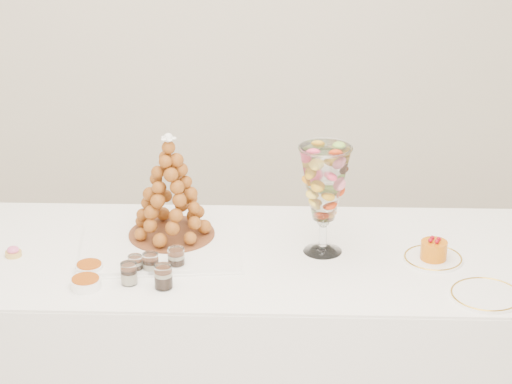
{
  "coord_description": "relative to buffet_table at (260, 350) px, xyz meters",
  "views": [
    {
      "loc": [
        -0.02,
        -2.78,
        2.29
      ],
      "look_at": [
        0.09,
        0.22,
        0.99
      ],
      "focal_mm": 70.0,
      "sensor_mm": 36.0,
      "label": 1
    }
  ],
  "objects": [
    {
      "name": "mousse_cake",
      "position": [
        0.57,
        -0.07,
        0.42
      ],
      "size": [
        0.09,
        0.09,
        0.08
      ],
      "color": "#CB6509",
      "rests_on": "cake_plate"
    },
    {
      "name": "croquembouche",
      "position": [
        -0.3,
        0.12,
        0.58
      ],
      "size": [
        0.3,
        0.3,
        0.37
      ],
      "rotation": [
        0.0,
        0.0,
        0.08
      ],
      "color": "brown",
      "rests_on": "lace_tray"
    },
    {
      "name": "ramekin_front",
      "position": [
        -0.56,
        -0.22,
        0.4
      ],
      "size": [
        0.1,
        0.1,
        0.03
      ],
      "primitive_type": "cylinder",
      "color": "white",
      "rests_on": "buffet_table"
    },
    {
      "name": "ramekin_back",
      "position": [
        -0.56,
        -0.11,
        0.4
      ],
      "size": [
        0.09,
        0.09,
        0.03
      ],
      "primitive_type": "cylinder",
      "color": "white",
      "rests_on": "buffet_table"
    },
    {
      "name": "verrine_a",
      "position": [
        -0.41,
        -0.13,
        0.41
      ],
      "size": [
        0.06,
        0.06,
        0.06
      ],
      "primitive_type": "cylinder",
      "rotation": [
        0.0,
        0.0,
        -0.26
      ],
      "color": "white",
      "rests_on": "buffet_table"
    },
    {
      "name": "verrine_e",
      "position": [
        -0.31,
        -0.22,
        0.42
      ],
      "size": [
        0.06,
        0.06,
        0.08
      ],
      "primitive_type": "cylinder",
      "rotation": [
        0.0,
        0.0,
        0.04
      ],
      "color": "white",
      "rests_on": "buffet_table"
    },
    {
      "name": "pink_tart",
      "position": [
        -0.83,
        0.02,
        0.4
      ],
      "size": [
        0.06,
        0.06,
        0.04
      ],
      "color": "tan",
      "rests_on": "buffet_table"
    },
    {
      "name": "buffet_table",
      "position": [
        0.0,
        0.0,
        0.0
      ],
      "size": [
        2.06,
        0.94,
        0.76
      ],
      "rotation": [
        0.0,
        0.0,
        -0.07
      ],
      "color": "white",
      "rests_on": "ground"
    },
    {
      "name": "verrine_d",
      "position": [
        -0.43,
        -0.19,
        0.42
      ],
      "size": [
        0.06,
        0.06,
        0.07
      ],
      "primitive_type": "cylinder",
      "rotation": [
        0.0,
        0.0,
        0.12
      ],
      "color": "white",
      "rests_on": "buffet_table"
    },
    {
      "name": "cake_plate",
      "position": [
        0.58,
        -0.06,
        0.39
      ],
      "size": [
        0.2,
        0.2,
        0.01
      ],
      "primitive_type": "cylinder",
      "color": "white",
      "rests_on": "buffet_table"
    },
    {
      "name": "spare_plate",
      "position": [
        0.69,
        -0.32,
        0.39
      ],
      "size": [
        0.22,
        0.22,
        0.01
      ],
      "primitive_type": "cylinder",
      "color": "white",
      "rests_on": "buffet_table"
    },
    {
      "name": "macaron_vase",
      "position": [
        0.21,
        0.01,
        0.63
      ],
      "size": [
        0.17,
        0.17,
        0.38
      ],
      "color": "white",
      "rests_on": "buffet_table"
    },
    {
      "name": "verrine_b",
      "position": [
        -0.36,
        -0.13,
        0.42
      ],
      "size": [
        0.07,
        0.07,
        0.07
      ],
      "primitive_type": "cylinder",
      "rotation": [
        0.0,
        0.0,
        0.32
      ],
      "color": "white",
      "rests_on": "buffet_table"
    },
    {
      "name": "verrine_c",
      "position": [
        -0.28,
        -0.1,
        0.42
      ],
      "size": [
        0.06,
        0.06,
        0.07
      ],
      "primitive_type": "cylinder",
      "rotation": [
        0.0,
        0.0,
        0.12
      ],
      "color": "white",
      "rests_on": "buffet_table"
    },
    {
      "name": "lace_tray",
      "position": [
        -0.34,
        0.05,
        0.39
      ],
      "size": [
        0.55,
        0.42,
        0.02
      ],
      "primitive_type": "cube",
      "rotation": [
        0.0,
        0.0,
        0.04
      ],
      "color": "white",
      "rests_on": "buffet_table"
    }
  ]
}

